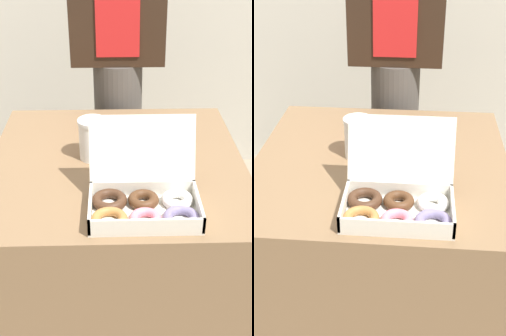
% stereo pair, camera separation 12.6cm
% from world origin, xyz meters
% --- Properties ---
extents(ground_plane, '(14.00, 14.00, 0.00)m').
position_xyz_m(ground_plane, '(0.00, 0.00, 0.00)').
color(ground_plane, gray).
extents(table, '(0.87, 0.88, 0.77)m').
position_xyz_m(table, '(0.00, 0.00, 0.39)').
color(table, brown).
rests_on(table, ground_plane).
extents(donut_box, '(0.34, 0.29, 0.24)m').
position_xyz_m(donut_box, '(0.07, -0.29, 0.81)').
color(donut_box, silver).
rests_on(donut_box, table).
extents(coffee_cup, '(0.10, 0.10, 0.14)m').
position_xyz_m(coffee_cup, '(-0.08, 0.03, 0.84)').
color(coffee_cup, white).
rests_on(coffee_cup, table).
extents(person_customer, '(0.39, 0.22, 1.74)m').
position_xyz_m(person_customer, '(0.01, 0.60, 0.96)').
color(person_customer, '#4C4742').
rests_on(person_customer, ground_plane).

